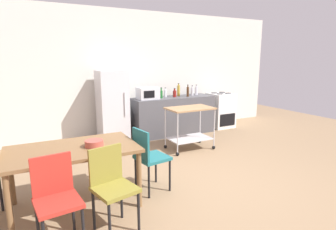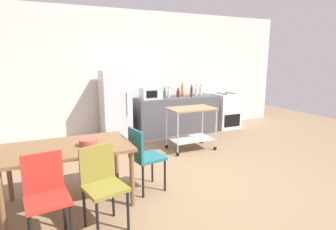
{
  "view_description": "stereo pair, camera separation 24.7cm",
  "coord_description": "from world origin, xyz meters",
  "px_view_note": "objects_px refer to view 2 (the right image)",
  "views": [
    {
      "loc": [
        -2.21,
        -3.09,
        1.8
      ],
      "look_at": [
        0.03,
        1.2,
        0.8
      ],
      "focal_mm": 29.36,
      "sensor_mm": 36.0,
      "label": 1
    },
    {
      "loc": [
        -1.98,
        -3.19,
        1.8
      ],
      "look_at": [
        0.03,
        1.2,
        0.8
      ],
      "focal_mm": 29.36,
      "sensor_mm": 36.0,
      "label": 2
    }
  ],
  "objects_px": {
    "chair_olive": "(102,182)",
    "bottle_sesame_oil": "(201,91)",
    "bottle_soda": "(191,92)",
    "fruit_bowl": "(88,142)",
    "chair_teal": "(143,155)",
    "kitchen_cart": "(191,121)",
    "refrigerator": "(116,106)",
    "microwave": "(151,93)",
    "stove_oven": "(225,111)",
    "bottle_olive_oil": "(178,94)",
    "chair_red": "(46,193)",
    "bottle_vinegar": "(182,91)",
    "dining_table": "(68,152)",
    "bottle_sparkling_water": "(169,93)",
    "bottle_hot_sauce": "(196,92)",
    "bottle_wine": "(164,94)"
  },
  "relations": [
    {
      "from": "microwave",
      "to": "bottle_sesame_oil",
      "type": "xyz_separation_m",
      "value": [
        1.39,
        0.13,
        -0.03
      ]
    },
    {
      "from": "stove_oven",
      "to": "fruit_bowl",
      "type": "bearing_deg",
      "value": -147.47
    },
    {
      "from": "bottle_olive_oil",
      "to": "bottle_sesame_oil",
      "type": "bearing_deg",
      "value": 8.13
    },
    {
      "from": "bottle_vinegar",
      "to": "dining_table",
      "type": "bearing_deg",
      "value": -139.25
    },
    {
      "from": "bottle_sparkling_water",
      "to": "bottle_sesame_oil",
      "type": "distance_m",
      "value": 0.88
    },
    {
      "from": "bottle_hot_sauce",
      "to": "chair_teal",
      "type": "bearing_deg",
      "value": -132.46
    },
    {
      "from": "bottle_wine",
      "to": "bottle_hot_sauce",
      "type": "bearing_deg",
      "value": 4.53
    },
    {
      "from": "kitchen_cart",
      "to": "chair_olive",
      "type": "bearing_deg",
      "value": -138.73
    },
    {
      "from": "chair_teal",
      "to": "bottle_olive_oil",
      "type": "distance_m",
      "value": 3.04
    },
    {
      "from": "bottle_hot_sauce",
      "to": "dining_table",
      "type": "bearing_deg",
      "value": -143.2
    },
    {
      "from": "bottle_olive_oil",
      "to": "chair_olive",
      "type": "bearing_deg",
      "value": -128.68
    },
    {
      "from": "chair_olive",
      "to": "bottle_vinegar",
      "type": "bearing_deg",
      "value": 37.08
    },
    {
      "from": "bottle_sparkling_water",
      "to": "bottle_soda",
      "type": "distance_m",
      "value": 0.55
    },
    {
      "from": "chair_teal",
      "to": "kitchen_cart",
      "type": "bearing_deg",
      "value": -57.85
    },
    {
      "from": "chair_olive",
      "to": "refrigerator",
      "type": "distance_m",
      "value": 3.29
    },
    {
      "from": "bottle_soda",
      "to": "bottle_sesame_oil",
      "type": "height_order",
      "value": "bottle_soda"
    },
    {
      "from": "bottle_vinegar",
      "to": "stove_oven",
      "type": "bearing_deg",
      "value": -3.41
    },
    {
      "from": "chair_red",
      "to": "kitchen_cart",
      "type": "xyz_separation_m",
      "value": [
        2.68,
        1.89,
        0.05
      ]
    },
    {
      "from": "chair_red",
      "to": "bottle_hot_sauce",
      "type": "xyz_separation_m",
      "value": [
        3.49,
        3.09,
        0.48
      ]
    },
    {
      "from": "stove_oven",
      "to": "refrigerator",
      "type": "xyz_separation_m",
      "value": [
        -2.9,
        0.08,
        0.32
      ]
    },
    {
      "from": "chair_olive",
      "to": "bottle_vinegar",
      "type": "relative_size",
      "value": 2.89
    },
    {
      "from": "chair_red",
      "to": "fruit_bowl",
      "type": "height_order",
      "value": "chair_red"
    },
    {
      "from": "bottle_olive_oil",
      "to": "chair_red",
      "type": "bearing_deg",
      "value": -134.3
    },
    {
      "from": "dining_table",
      "to": "bottle_soda",
      "type": "relative_size",
      "value": 5.22
    },
    {
      "from": "refrigerator",
      "to": "microwave",
      "type": "height_order",
      "value": "refrigerator"
    },
    {
      "from": "chair_olive",
      "to": "bottle_vinegar",
      "type": "distance_m",
      "value": 4.1
    },
    {
      "from": "refrigerator",
      "to": "bottle_sparkling_water",
      "type": "xyz_separation_m",
      "value": [
        1.28,
        -0.02,
        0.22
      ]
    },
    {
      "from": "bottle_sesame_oil",
      "to": "chair_teal",
      "type": "bearing_deg",
      "value": -133.79
    },
    {
      "from": "dining_table",
      "to": "fruit_bowl",
      "type": "height_order",
      "value": "fruit_bowl"
    },
    {
      "from": "bottle_olive_oil",
      "to": "refrigerator",
      "type": "bearing_deg",
      "value": 175.67
    },
    {
      "from": "chair_red",
      "to": "bottle_hot_sauce",
      "type": "height_order",
      "value": "bottle_hot_sauce"
    },
    {
      "from": "dining_table",
      "to": "bottle_hot_sauce",
      "type": "xyz_separation_m",
      "value": [
        3.22,
        2.41,
        0.33
      ]
    },
    {
      "from": "bottle_soda",
      "to": "fruit_bowl",
      "type": "height_order",
      "value": "bottle_soda"
    },
    {
      "from": "bottle_sesame_oil",
      "to": "bottle_soda",
      "type": "bearing_deg",
      "value": -153.57
    },
    {
      "from": "microwave",
      "to": "dining_table",
      "type": "bearing_deg",
      "value": -130.54
    },
    {
      "from": "refrigerator",
      "to": "kitchen_cart",
      "type": "height_order",
      "value": "refrigerator"
    },
    {
      "from": "bottle_wine",
      "to": "bottle_olive_oil",
      "type": "height_order",
      "value": "bottle_wine"
    },
    {
      "from": "chair_teal",
      "to": "chair_red",
      "type": "bearing_deg",
      "value": 107.38
    },
    {
      "from": "chair_olive",
      "to": "bottle_soda",
      "type": "relative_size",
      "value": 3.1
    },
    {
      "from": "chair_red",
      "to": "stove_oven",
      "type": "height_order",
      "value": "stove_oven"
    },
    {
      "from": "microwave",
      "to": "bottle_vinegar",
      "type": "height_order",
      "value": "bottle_vinegar"
    },
    {
      "from": "chair_teal",
      "to": "stove_oven",
      "type": "bearing_deg",
      "value": -61.16
    },
    {
      "from": "bottle_olive_oil",
      "to": "microwave",
      "type": "bearing_deg",
      "value": -177.28
    },
    {
      "from": "bottle_olive_oil",
      "to": "bottle_soda",
      "type": "distance_m",
      "value": 0.33
    },
    {
      "from": "bottle_sesame_oil",
      "to": "bottle_hot_sauce",
      "type": "bearing_deg",
      "value": -161.17
    },
    {
      "from": "bottle_vinegar",
      "to": "bottle_hot_sauce",
      "type": "distance_m",
      "value": 0.36
    },
    {
      "from": "bottle_vinegar",
      "to": "bottle_soda",
      "type": "xyz_separation_m",
      "value": [
        0.15,
        -0.19,
        -0.01
      ]
    },
    {
      "from": "bottle_sparkling_water",
      "to": "bottle_olive_oil",
      "type": "height_order",
      "value": "bottle_sparkling_water"
    },
    {
      "from": "chair_olive",
      "to": "bottle_sesame_oil",
      "type": "bearing_deg",
      "value": 31.88
    },
    {
      "from": "bottle_wine",
      "to": "bottle_soda",
      "type": "height_order",
      "value": "bottle_soda"
    }
  ]
}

